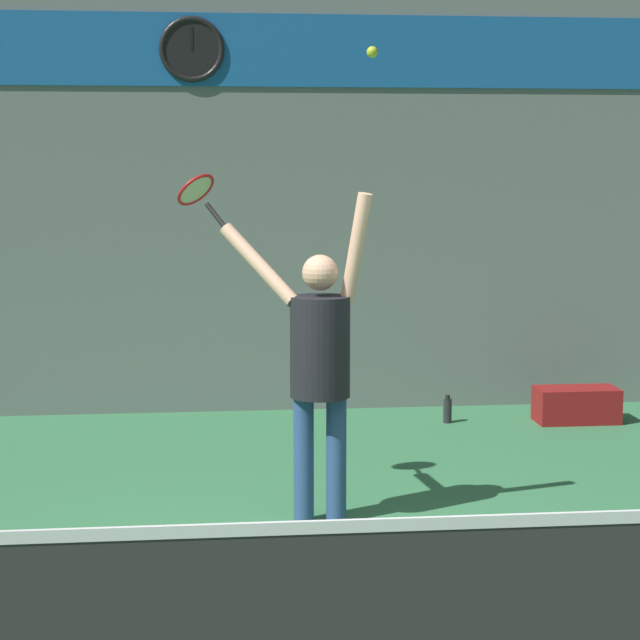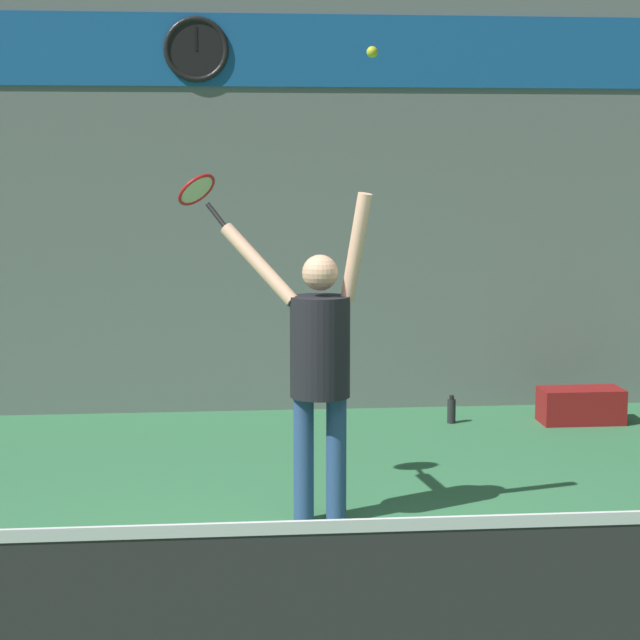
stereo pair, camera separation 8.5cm
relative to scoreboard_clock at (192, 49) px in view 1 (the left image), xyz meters
The scene contains 10 objects.
ground_plane 5.73m from the scoreboard_clock, 80.89° to the right, with size 18.00×18.00×0.00m, color #387A4C.
back_wall 1.08m from the scoreboard_clock, ahead, with size 18.00×0.10×5.00m.
sponsor_banner 0.74m from the scoreboard_clock, ahead, with size 6.80×0.02×0.64m.
scoreboard_clock is the anchor object (origin of this frame).
court_net 6.93m from the scoreboard_clock, 83.26° to the right, with size 6.12×0.07×1.06m.
tennis_player 4.07m from the scoreboard_clock, 76.83° to the right, with size 0.96×0.58×2.11m.
tennis_racket 3.09m from the scoreboard_clock, 89.33° to the right, with size 0.38×0.36×0.36m.
tennis_ball 3.63m from the scoreboard_clock, 72.42° to the right, with size 0.07×0.07×0.07m.
water_bottle 3.91m from the scoreboard_clock, 16.42° to the right, with size 0.07×0.07×0.25m.
equipment_bag 4.64m from the scoreboard_clock, 12.47° to the right, with size 0.72×0.36×0.31m.
Camera 1 is at (-0.72, -5.87, 2.31)m, focal length 65.00 mm.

